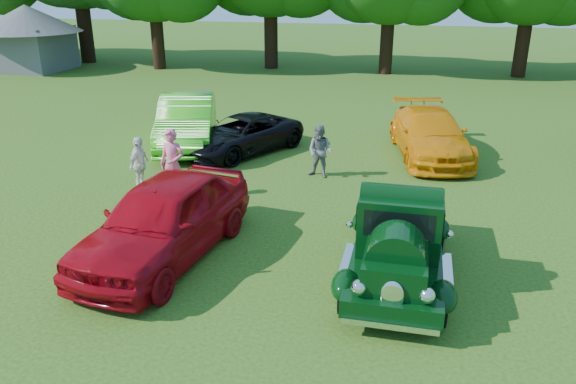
% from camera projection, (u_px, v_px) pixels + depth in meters
% --- Properties ---
extents(ground, '(120.00, 120.00, 0.00)m').
position_uv_depth(ground, '(327.00, 270.00, 11.37)').
color(ground, '#274911').
rests_on(ground, ground).
extents(hero_pickup, '(2.15, 4.61, 1.80)m').
position_uv_depth(hero_pickup, '(398.00, 240.00, 10.92)').
color(hero_pickup, black).
rests_on(hero_pickup, ground).
extents(red_convertible, '(2.62, 5.23, 1.71)m').
position_uv_depth(red_convertible, '(164.00, 219.00, 11.65)').
color(red_convertible, '#9E0611').
rests_on(red_convertible, ground).
extents(back_car_lime, '(3.31, 5.48, 1.70)m').
position_uv_depth(back_car_lime, '(187.00, 121.00, 19.40)').
color(back_car_lime, '#3BCF1B').
rests_on(back_car_lime, ground).
extents(back_car_black, '(3.94, 4.86, 1.23)m').
position_uv_depth(back_car_black, '(241.00, 135.00, 18.67)').
color(back_car_black, black).
rests_on(back_car_black, ground).
extents(back_car_orange, '(3.07, 5.42, 1.48)m').
position_uv_depth(back_car_orange, '(430.00, 134.00, 18.26)').
color(back_car_orange, orange).
rests_on(back_car_orange, ground).
extents(spectator_pink, '(0.69, 0.46, 1.87)m').
position_uv_depth(spectator_pink, '(173.00, 164.00, 14.78)').
color(spectator_pink, '#F3648D').
rests_on(spectator_pink, ground).
extents(spectator_grey, '(0.88, 0.76, 1.56)m').
position_uv_depth(spectator_grey, '(320.00, 151.00, 16.34)').
color(spectator_grey, slate).
rests_on(spectator_grey, ground).
extents(spectator_white, '(0.40, 0.92, 1.55)m').
position_uv_depth(spectator_white, '(139.00, 165.00, 15.22)').
color(spectator_white, white).
rests_on(spectator_white, ground).
extents(gazebo, '(6.40, 6.40, 3.90)m').
position_uv_depth(gazebo, '(28.00, 30.00, 34.21)').
color(gazebo, '#57575C').
rests_on(gazebo, ground).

